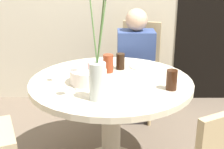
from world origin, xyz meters
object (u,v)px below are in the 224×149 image
Objects in this scene: drink_glass_1 at (121,61)px; drink_glass_2 at (173,80)px; person_guest at (136,70)px; side_plate at (144,66)px; birthday_cake at (89,76)px; flower_vase at (100,62)px; drink_glass_0 at (109,63)px; chair_near_front at (140,63)px.

drink_glass_2 is (0.32, -0.41, 0.00)m from drink_glass_1.
drink_glass_2 is at bearing -80.38° from person_guest.
birthday_cake is at bearing -139.50° from side_plate.
drink_glass_2 is (0.54, -0.12, 0.02)m from birthday_cake.
person_guest is (0.30, 1.09, -0.42)m from flower_vase.
flower_vase is 0.51m from drink_glass_0.
drink_glass_1 is (-0.18, -0.05, 0.06)m from side_plate.
chair_near_front is at bearing 87.94° from side_plate.
drink_glass_0 is 1.02× the size of drink_glass_2.
birthday_cake reaches higher than drink_glass_0.
person_guest reaches higher than birthday_cake.
birthday_cake is at bearing -120.14° from drink_glass_0.
drink_glass_2 is at bearing -40.01° from drink_glass_0.
birthday_cake is at bearing -127.05° from drink_glass_1.
birthday_cake is 0.26m from drink_glass_0.
drink_glass_2 reaches higher than drink_glass_1.
side_plate is at bearing 106.57° from drink_glass_2.
drink_glass_2 is at bearing -12.26° from birthday_cake.
drink_glass_2 reaches higher than side_plate.
birthday_cake is 0.33m from flower_vase.
drink_glass_2 is at bearing -52.53° from drink_glass_1.
drink_glass_0 is 1.10× the size of drink_glass_1.
person_guest is at bearing 67.40° from drink_glass_0.
drink_glass_1 is (-0.20, -0.68, 0.23)m from chair_near_front.
person_guest is (0.38, 0.83, -0.24)m from birthday_cake.
chair_near_front is 1.13m from drink_glass_2.
flower_vase is at bearing -95.84° from drink_glass_0.
person_guest is at bearing -90.00° from chair_near_front.
drink_glass_2 is at bearing 17.30° from flower_vase.
chair_near_front reaches higher than drink_glass_0.
drink_glass_0 reaches higher than side_plate.
side_plate is (0.32, 0.60, -0.22)m from flower_vase.
drink_glass_2 is (0.46, 0.14, -0.16)m from flower_vase.
drink_glass_1 is 0.52m from drink_glass_2.
drink_glass_0 is (-0.27, -0.12, 0.06)m from side_plate.
birthday_cake is (-0.43, -0.98, 0.22)m from chair_near_front.
chair_near_front is 1.09m from birthday_cake.
person_guest reaches higher than drink_glass_0.
flower_vase is at bearing -162.70° from drink_glass_2.
birthday_cake is at bearing 107.37° from flower_vase.
birthday_cake reaches higher than side_plate.
side_plate is at bearing 40.50° from birthday_cake.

